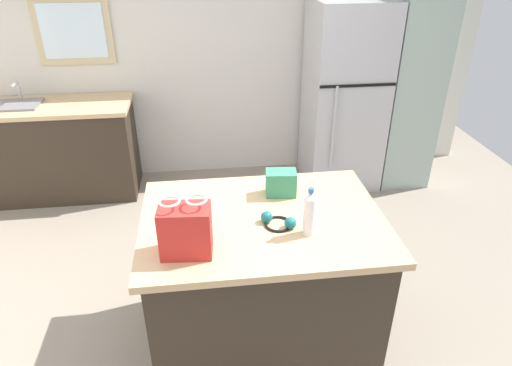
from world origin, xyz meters
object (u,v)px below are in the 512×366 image
(kitchen_island, at_px, (262,281))
(bottle, at_px, (310,214))
(refrigerator, at_px, (344,97))
(shopping_bag, at_px, (186,230))
(small_box, at_px, (281,183))
(ear_defenders, at_px, (278,221))
(tall_cabinet, at_px, (407,81))

(kitchen_island, bearing_deg, bottle, -40.17)
(bottle, bearing_deg, refrigerator, 68.55)
(shopping_bag, height_order, small_box, shopping_bag)
(shopping_bag, height_order, ear_defenders, shopping_bag)
(kitchen_island, distance_m, small_box, 0.59)
(kitchen_island, distance_m, ear_defenders, 0.48)
(small_box, bearing_deg, kitchen_island, -120.49)
(kitchen_island, distance_m, shopping_bag, 0.75)
(ear_defenders, bearing_deg, bottle, -34.20)
(refrigerator, bearing_deg, shopping_bag, -123.04)
(shopping_bag, xyz_separation_m, bottle, (0.62, 0.08, -0.01))
(small_box, relative_size, bottle, 0.65)
(kitchen_island, height_order, ear_defenders, ear_defenders)
(shopping_bag, bearing_deg, bottle, 7.39)
(refrigerator, height_order, small_box, refrigerator)
(kitchen_island, height_order, shopping_bag, shopping_bag)
(refrigerator, bearing_deg, ear_defenders, -115.54)
(bottle, xyz_separation_m, ear_defenders, (-0.14, 0.10, -0.10))
(tall_cabinet, bearing_deg, ear_defenders, -127.63)
(kitchen_island, distance_m, refrigerator, 2.32)
(tall_cabinet, relative_size, shopping_bag, 6.77)
(bottle, bearing_deg, small_box, 99.83)
(shopping_bag, height_order, bottle, shopping_bag)
(small_box, bearing_deg, bottle, -80.17)
(bottle, bearing_deg, shopping_bag, -172.61)
(tall_cabinet, height_order, small_box, tall_cabinet)
(refrigerator, distance_m, bottle, 2.36)
(kitchen_island, height_order, tall_cabinet, tall_cabinet)
(tall_cabinet, bearing_deg, shopping_bag, -132.65)
(kitchen_island, height_order, refrigerator, refrigerator)
(shopping_bag, bearing_deg, ear_defenders, 20.22)
(ear_defenders, bearing_deg, kitchen_island, 130.47)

